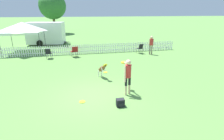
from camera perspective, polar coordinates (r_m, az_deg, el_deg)
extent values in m
plane|color=#5B8C42|center=(8.29, -6.13, -8.33)|extent=(240.00, 240.00, 0.00)
cylinder|color=beige|center=(8.25, 4.52, -6.59)|extent=(0.11, 0.11, 0.48)
cylinder|color=black|center=(8.07, 4.60, -3.81)|extent=(0.12, 0.12, 0.39)
cylinder|color=beige|center=(8.35, 5.64, -6.28)|extent=(0.11, 0.11, 0.48)
cylinder|color=black|center=(8.18, 5.74, -3.53)|extent=(0.12, 0.12, 0.39)
cylinder|color=red|center=(7.95, 5.27, -0.39)|extent=(0.35, 0.35, 0.60)
sphere|color=beige|center=(7.83, 5.36, 2.50)|extent=(0.24, 0.24, 0.24)
cylinder|color=beige|center=(7.82, 4.27, -1.36)|extent=(0.13, 0.22, 0.72)
cylinder|color=beige|center=(8.27, 5.02, 2.09)|extent=(0.23, 0.72, 0.14)
cylinder|color=yellow|center=(8.59, 3.81, 2.33)|extent=(0.26, 0.26, 0.02)
cylinder|color=yellow|center=(8.58, 3.81, 2.50)|extent=(0.26, 0.26, 0.02)
cylinder|color=yellow|center=(8.57, 3.82, 2.67)|extent=(0.26, 0.26, 0.02)
ellipsoid|color=brown|center=(10.20, -3.34, 0.42)|extent=(0.48, 0.73, 0.60)
ellipsoid|color=white|center=(10.22, -3.34, 0.16)|extent=(0.26, 0.38, 0.30)
sphere|color=brown|center=(9.83, -2.43, 1.34)|extent=(0.18, 0.18, 0.18)
cone|color=brown|center=(9.76, -2.23, 1.53)|extent=(0.14, 0.18, 0.15)
cylinder|color=yellow|center=(9.76, -2.23, 1.53)|extent=(0.30, 0.25, 0.22)
cone|color=brown|center=(9.86, -2.24, 1.82)|extent=(0.05, 0.05, 0.08)
cone|color=brown|center=(9.81, -2.78, 1.72)|extent=(0.05, 0.05, 0.08)
cylinder|color=white|center=(10.59, -3.51, -1.07)|extent=(0.06, 0.06, 0.36)
cylinder|color=white|center=(10.51, -4.44, -1.25)|extent=(0.06, 0.06, 0.36)
cylinder|color=white|center=(10.08, -2.42, 0.43)|extent=(0.10, 0.18, 0.28)
cylinder|color=white|center=(10.00, -3.30, 0.27)|extent=(0.10, 0.18, 0.28)
cone|color=brown|center=(10.59, -4.33, 0.16)|extent=(0.16, 0.32, 0.22)
cylinder|color=yellow|center=(11.25, -2.16, -0.75)|extent=(0.26, 0.26, 0.02)
cylinder|color=yellow|center=(7.82, -9.70, -10.17)|extent=(0.26, 0.26, 0.02)
cube|color=black|center=(7.35, 2.72, -10.58)|extent=(0.33, 0.24, 0.32)
cube|color=black|center=(7.25, 3.01, -11.33)|extent=(0.23, 0.04, 0.16)
cube|color=white|center=(16.32, -9.73, 6.08)|extent=(18.33, 0.04, 0.06)
cube|color=white|center=(16.24, -9.81, 7.35)|extent=(18.33, 0.04, 0.06)
cube|color=white|center=(17.33, -32.66, 4.72)|extent=(0.09, 0.02, 0.88)
cube|color=white|center=(17.27, -32.10, 4.77)|extent=(0.09, 0.02, 0.88)
cube|color=white|center=(17.21, -31.54, 4.83)|extent=(0.09, 0.02, 0.88)
cube|color=white|center=(17.16, -30.97, 4.89)|extent=(0.09, 0.02, 0.88)
cube|color=white|center=(17.10, -30.40, 4.95)|extent=(0.09, 0.02, 0.88)
cube|color=white|center=(17.04, -29.83, 5.01)|extent=(0.09, 0.02, 0.88)
cube|color=white|center=(16.99, -29.25, 5.07)|extent=(0.09, 0.02, 0.88)
cube|color=white|center=(16.94, -28.67, 5.12)|extent=(0.09, 0.02, 0.88)
cube|color=white|center=(16.89, -28.08, 5.18)|extent=(0.09, 0.02, 0.88)
cube|color=white|center=(16.84, -27.49, 5.24)|extent=(0.09, 0.02, 0.88)
cube|color=white|center=(16.80, -26.90, 5.30)|extent=(0.09, 0.02, 0.88)
cube|color=white|center=(16.75, -26.31, 5.35)|extent=(0.09, 0.02, 0.88)
cube|color=white|center=(16.71, -25.71, 5.41)|extent=(0.09, 0.02, 0.88)
cube|color=white|center=(16.67, -25.11, 5.47)|extent=(0.09, 0.02, 0.88)
cube|color=white|center=(16.63, -24.50, 5.52)|extent=(0.09, 0.02, 0.88)
cube|color=white|center=(16.60, -23.90, 5.58)|extent=(0.09, 0.02, 0.88)
cube|color=white|center=(16.56, -23.29, 5.63)|extent=(0.09, 0.02, 0.88)
cube|color=white|center=(16.53, -22.67, 5.69)|extent=(0.09, 0.02, 0.88)
cube|color=white|center=(16.50, -22.06, 5.74)|extent=(0.09, 0.02, 0.88)
cube|color=white|center=(16.47, -21.44, 5.80)|extent=(0.09, 0.02, 0.88)
cube|color=white|center=(16.44, -20.82, 5.85)|extent=(0.09, 0.02, 0.88)
cube|color=white|center=(16.42, -20.20, 5.90)|extent=(0.09, 0.02, 0.88)
cube|color=white|center=(16.39, -19.58, 5.96)|extent=(0.09, 0.02, 0.88)
cube|color=white|center=(16.37, -18.95, 6.01)|extent=(0.09, 0.02, 0.88)
cube|color=white|center=(16.35, -18.32, 6.06)|extent=(0.09, 0.02, 0.88)
cube|color=white|center=(16.33, -17.70, 6.11)|extent=(0.09, 0.02, 0.88)
cube|color=white|center=(16.32, -17.06, 6.16)|extent=(0.09, 0.02, 0.88)
cube|color=white|center=(16.30, -16.43, 6.21)|extent=(0.09, 0.02, 0.88)
cube|color=white|center=(16.29, -15.80, 6.26)|extent=(0.09, 0.02, 0.88)
cube|color=white|center=(16.28, -15.17, 6.31)|extent=(0.09, 0.02, 0.88)
cube|color=white|center=(16.28, -14.53, 6.36)|extent=(0.09, 0.02, 0.88)
cube|color=white|center=(16.27, -13.90, 6.40)|extent=(0.09, 0.02, 0.88)
cube|color=white|center=(16.27, -13.26, 6.45)|extent=(0.09, 0.02, 0.88)
cube|color=white|center=(16.26, -12.63, 6.49)|extent=(0.09, 0.02, 0.88)
cube|color=white|center=(16.26, -11.99, 6.54)|extent=(0.09, 0.02, 0.88)
cube|color=white|center=(16.27, -11.36, 6.58)|extent=(0.09, 0.02, 0.88)
cube|color=white|center=(16.27, -10.72, 6.62)|extent=(0.09, 0.02, 0.88)
cube|color=white|center=(16.28, -10.09, 6.67)|extent=(0.09, 0.02, 0.88)
cube|color=white|center=(16.29, -9.45, 6.71)|extent=(0.09, 0.02, 0.88)
cube|color=white|center=(16.30, -8.82, 6.75)|extent=(0.09, 0.02, 0.88)
cube|color=white|center=(16.31, -8.18, 6.79)|extent=(0.09, 0.02, 0.88)
cube|color=white|center=(16.32, -7.55, 6.83)|extent=(0.09, 0.02, 0.88)
cube|color=white|center=(16.34, -6.92, 6.86)|extent=(0.09, 0.02, 0.88)
cube|color=white|center=(16.36, -6.29, 6.90)|extent=(0.09, 0.02, 0.88)
cube|color=white|center=(16.38, -5.66, 6.94)|extent=(0.09, 0.02, 0.88)
cube|color=white|center=(16.40, -5.03, 6.97)|extent=(0.09, 0.02, 0.88)
cube|color=white|center=(16.42, -4.41, 7.00)|extent=(0.09, 0.02, 0.88)
cube|color=white|center=(16.45, -3.78, 7.04)|extent=(0.09, 0.02, 0.88)
cube|color=white|center=(16.48, -3.16, 7.07)|extent=(0.09, 0.02, 0.88)
cube|color=white|center=(16.51, -2.54, 7.10)|extent=(0.09, 0.02, 0.88)
cube|color=white|center=(16.54, -1.92, 7.13)|extent=(0.09, 0.02, 0.88)
cube|color=white|center=(16.57, -1.31, 7.16)|extent=(0.09, 0.02, 0.88)
cube|color=white|center=(16.61, -0.70, 7.19)|extent=(0.09, 0.02, 0.88)
cube|color=white|center=(16.64, -0.09, 7.22)|extent=(0.09, 0.02, 0.88)
cube|color=white|center=(16.68, 0.52, 7.24)|extent=(0.09, 0.02, 0.88)
cube|color=white|center=(16.72, 1.13, 7.27)|extent=(0.09, 0.02, 0.88)
cube|color=white|center=(16.77, 1.73, 7.29)|extent=(0.09, 0.02, 0.88)
cube|color=white|center=(16.81, 2.33, 7.32)|extent=(0.09, 0.02, 0.88)
cube|color=white|center=(16.86, 2.92, 7.34)|extent=(0.09, 0.02, 0.88)
cube|color=white|center=(16.90, 3.52, 7.36)|extent=(0.09, 0.02, 0.88)
cube|color=white|center=(16.95, 4.10, 7.38)|extent=(0.09, 0.02, 0.88)
cube|color=white|center=(17.01, 4.69, 7.40)|extent=(0.09, 0.02, 0.88)
cube|color=white|center=(17.06, 5.27, 7.42)|extent=(0.09, 0.02, 0.88)
cube|color=white|center=(17.11, 5.85, 7.44)|extent=(0.09, 0.02, 0.88)
cube|color=white|center=(17.17, 6.42, 7.46)|extent=(0.09, 0.02, 0.88)
cube|color=white|center=(17.23, 7.00, 7.47)|extent=(0.09, 0.02, 0.88)
cube|color=white|center=(17.29, 7.56, 7.49)|extent=(0.09, 0.02, 0.88)
cube|color=white|center=(17.35, 8.12, 7.51)|extent=(0.09, 0.02, 0.88)
cube|color=white|center=(17.42, 8.68, 7.52)|extent=(0.09, 0.02, 0.88)
cube|color=white|center=(17.48, 9.24, 7.53)|extent=(0.09, 0.02, 0.88)
cube|color=white|center=(17.55, 9.79, 7.55)|extent=(0.09, 0.02, 0.88)
cube|color=white|center=(17.62, 10.34, 7.56)|extent=(0.09, 0.02, 0.88)
cube|color=white|center=(17.68, 10.88, 7.57)|extent=(0.09, 0.02, 0.88)
cube|color=white|center=(17.76, 11.42, 7.58)|extent=(0.09, 0.02, 0.88)
cube|color=white|center=(17.83, 11.95, 7.59)|extent=(0.09, 0.02, 0.88)
cube|color=white|center=(17.90, 12.48, 7.60)|extent=(0.09, 0.02, 0.88)
cube|color=white|center=(17.98, 13.00, 7.61)|extent=(0.09, 0.02, 0.88)
cube|color=white|center=(18.06, 13.52, 7.61)|extent=(0.09, 0.02, 0.88)
cube|color=white|center=(18.14, 14.04, 7.62)|extent=(0.09, 0.02, 0.88)
cube|color=white|center=(18.22, 14.55, 7.63)|extent=(0.09, 0.02, 0.88)
cube|color=white|center=(18.30, 15.06, 7.63)|extent=(0.09, 0.02, 0.88)
cube|color=white|center=(18.38, 15.56, 7.64)|extent=(0.09, 0.02, 0.88)
cube|color=white|center=(18.46, 16.06, 7.64)|extent=(0.09, 0.02, 0.88)
cube|color=white|center=(18.55, 16.55, 7.64)|extent=(0.09, 0.02, 0.88)
cube|color=white|center=(18.64, 17.04, 7.65)|extent=(0.09, 0.02, 0.88)
cube|color=white|center=(18.73, 17.53, 7.65)|extent=(0.09, 0.02, 0.88)
cube|color=white|center=(18.82, 18.01, 7.65)|extent=(0.09, 0.02, 0.88)
cube|color=white|center=(18.91, 18.48, 7.65)|extent=(0.09, 0.02, 0.88)
cube|color=white|center=(19.00, 18.95, 7.65)|extent=(0.09, 0.02, 0.88)
cylinder|color=#333338|center=(16.86, 9.09, 6.40)|extent=(0.02, 0.02, 0.46)
cylinder|color=#333338|center=(16.64, 8.09, 6.29)|extent=(0.02, 0.02, 0.46)
cylinder|color=#333338|center=(16.58, 9.87, 6.15)|extent=(0.02, 0.02, 0.46)
cylinder|color=#333338|center=(16.36, 8.85, 6.04)|extent=(0.02, 0.02, 0.46)
cube|color=black|center=(16.56, 9.02, 7.00)|extent=(0.53, 0.53, 0.03)
cube|color=black|center=(16.37, 9.47, 7.61)|extent=(0.44, 0.21, 0.44)
cylinder|color=#333338|center=(15.57, -18.98, 4.55)|extent=(0.02, 0.02, 0.44)
cylinder|color=#333338|center=(15.67, -20.30, 4.49)|extent=(0.02, 0.02, 0.44)
cylinder|color=#333338|center=(15.22, -19.33, 4.21)|extent=(0.02, 0.02, 0.44)
cylinder|color=#333338|center=(15.33, -20.67, 4.15)|extent=(0.02, 0.02, 0.44)
cube|color=black|center=(15.40, -19.91, 5.14)|extent=(0.50, 0.50, 0.03)
cube|color=black|center=(15.17, -20.19, 5.72)|extent=(0.45, 0.16, 0.41)
cylinder|color=#333338|center=(15.72, -11.71, 5.37)|extent=(0.02, 0.02, 0.47)
cylinder|color=#333338|center=(15.57, -13.23, 5.15)|extent=(0.02, 0.02, 0.47)
cylinder|color=#333338|center=(15.31, -11.12, 5.07)|extent=(0.02, 0.02, 0.47)
cylinder|color=#333338|center=(15.17, -12.67, 4.83)|extent=(0.02, 0.02, 0.47)
cube|color=maroon|center=(15.39, -12.24, 5.96)|extent=(0.66, 0.66, 0.03)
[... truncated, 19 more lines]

